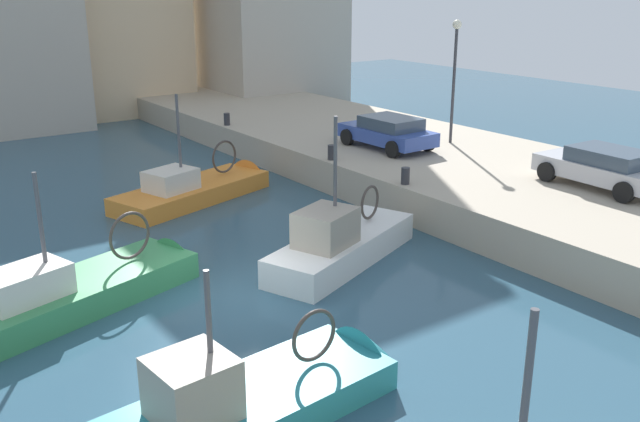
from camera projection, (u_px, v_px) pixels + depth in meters
The scene contains 12 objects.
water_surface at pixel (237, 296), 17.36m from camera, with size 80.00×80.00×0.00m, color #2D5166.
quay_wall at pixel (536, 195), 23.54m from camera, with size 9.00×56.00×1.20m, color #ADA08C.
fishing_boat_white at pixel (347, 253), 19.65m from camera, with size 6.42×3.81×4.93m.
fishing_boat_green at pixel (88, 299), 16.97m from camera, with size 7.23×3.79×4.36m.
fishing_boat_teal at pixel (265, 407), 12.60m from camera, with size 6.54×2.49×4.00m.
fishing_boat_orange at pixel (201, 195), 25.23m from camera, with size 7.03×3.87×4.75m.
parked_car_blue at pixel (388, 132), 27.27m from camera, with size 2.12×3.98×1.25m.
parked_car_silver at pixel (604, 167), 22.04m from camera, with size 2.15×4.18×1.27m.
mooring_bollard_south at pixel (405, 176), 22.51m from camera, with size 0.28×0.28×0.55m, color #2D2D33.
mooring_bollard_mid at pixel (332, 152), 25.60m from camera, with size 0.28×0.28×0.55m, color #2D2D33.
mooring_bollard_north at pixel (227, 119), 31.78m from camera, with size 0.28×0.28×0.55m, color #2D2D33.
quay_streetlamp at pixel (455, 61), 27.42m from camera, with size 0.36×0.36×4.83m.
Camera 1 is at (-7.55, -14.07, 7.43)m, focal length 39.29 mm.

